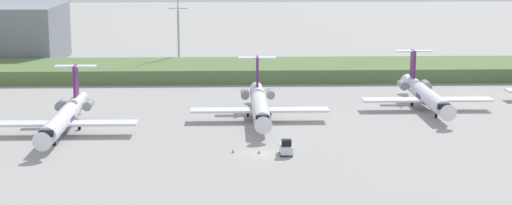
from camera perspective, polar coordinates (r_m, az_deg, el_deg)
The scene contains 10 objects.
ground_plane at distance 143.23m, azimuth -0.11°, elevation -0.52°, with size 500.00×500.00×0.00m, color #9E9B96.
grass_berm at distance 177.56m, azimuth -0.46°, elevation 2.29°, with size 320.00×20.00×2.96m, color #597542.
regional_jet_second at distance 129.41m, azimuth -13.27°, elevation -0.98°, with size 22.81×31.00×9.00m.
regional_jet_third at distance 135.62m, azimuth 0.24°, elevation -0.11°, with size 22.81×31.00×9.00m.
regional_jet_fourth at distance 147.37m, azimuth 11.77°, elevation 0.58°, with size 22.81×31.00×9.00m.
antenna_mast at distance 189.36m, azimuth -5.46°, elevation 5.06°, with size 4.40×0.50×21.27m.
baggage_tug at distance 113.53m, azimuth 2.12°, elevation -3.19°, with size 1.72×3.20×2.30m.
safety_cone_front_marker at distance 114.69m, azimuth -1.62°, elevation -3.41°, with size 0.44×0.44×0.55m, color orange.
safety_cone_mid_marker at distance 114.20m, azimuth 0.21°, elevation -3.47°, with size 0.44×0.44×0.55m, color orange.
safety_cone_rear_marker at distance 114.74m, azimuth 2.31°, elevation -3.41°, with size 0.44×0.44×0.55m, color orange.
Camera 1 is at (-4.33, -110.08, 29.55)m, focal length 57.09 mm.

